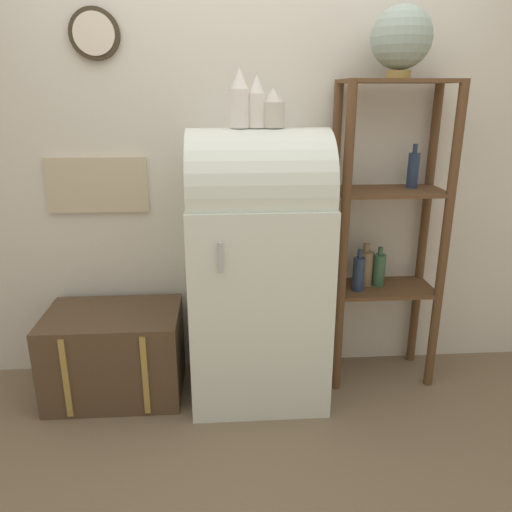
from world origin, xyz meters
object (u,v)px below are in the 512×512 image
suitcase_trunk (115,353)px  vase_center (257,103)px  vase_left (240,100)px  refrigerator (258,265)px  globe (401,38)px  vase_right (273,109)px

suitcase_trunk → vase_center: 1.55m
vase_left → vase_center: 0.08m
suitcase_trunk → vase_left: (0.71, -0.03, 1.35)m
refrigerator → vase_left: 0.84m
globe → vase_right: bearing=-172.8°
vase_center → vase_right: vase_center is taller
refrigerator → vase_left: size_ratio=5.30×
vase_left → vase_right: vase_left is taller
globe → vase_center: bearing=-172.8°
vase_right → vase_left: bearing=-176.7°
refrigerator → suitcase_trunk: size_ratio=2.02×
vase_center → refrigerator: bearing=50.1°
globe → vase_center: 0.78m
vase_left → vase_center: (0.08, -0.00, -0.01)m
refrigerator → vase_right: (0.07, 0.00, 0.80)m
suitcase_trunk → vase_right: (0.87, -0.02, 1.31)m
globe → vase_left: 0.85m
refrigerator → globe: globe is taller
globe → vase_right: size_ratio=1.84×
refrigerator → vase_right: 0.80m
suitcase_trunk → refrigerator: bearing=-1.5°
refrigerator → vase_center: 0.82m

